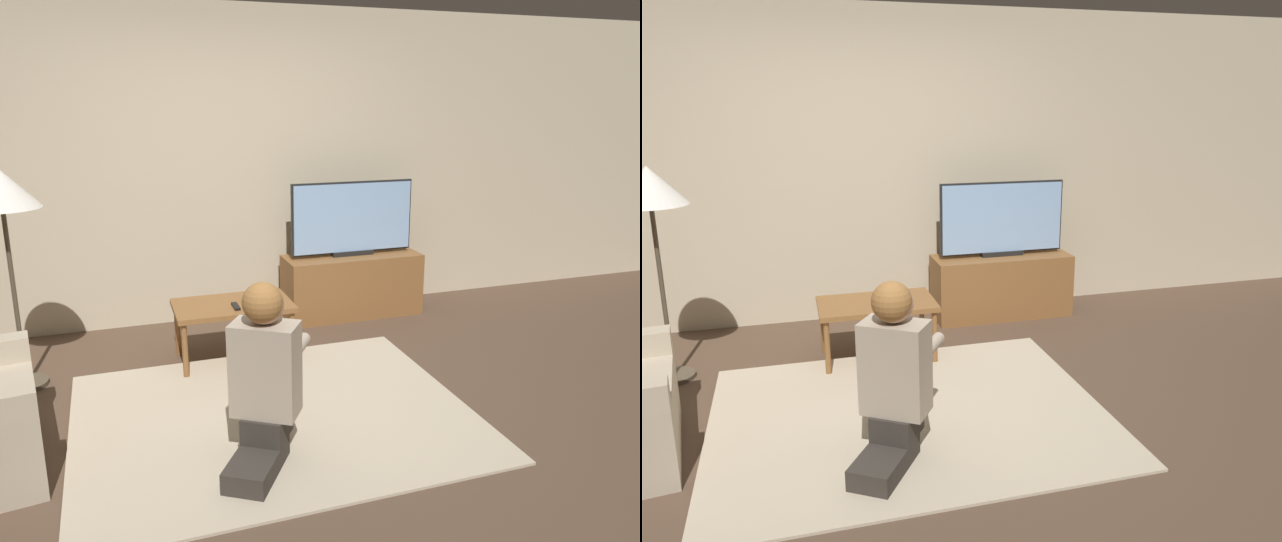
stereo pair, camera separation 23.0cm
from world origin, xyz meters
TOP-DOWN VIEW (x-y plane):
  - ground_plane at (0.00, 0.00)m, footprint 10.00×10.00m
  - wall_back at (0.00, 1.93)m, footprint 10.00×0.06m
  - rug at (0.00, 0.00)m, footprint 2.33×1.90m
  - tv_stand at (1.14, 1.59)m, footprint 1.20×0.43m
  - tv at (1.14, 1.59)m, footprint 1.09×0.08m
  - coffee_table at (-0.05, 0.93)m, footprint 0.84×0.52m
  - floor_lamp at (-1.46, 0.95)m, footprint 0.47×0.47m
  - person_kneeling at (-0.16, -0.44)m, footprint 0.64×0.80m
  - remote at (-0.05, 0.83)m, footprint 0.04×0.15m

SIDE VIEW (x-z plane):
  - ground_plane at x=0.00m, z-range 0.00..0.00m
  - rug at x=0.00m, z-range 0.00..0.02m
  - tv_stand at x=1.14m, z-range 0.00..0.54m
  - coffee_table at x=-0.05m, z-range 0.17..0.60m
  - remote at x=-0.05m, z-range 0.44..0.45m
  - person_kneeling at x=-0.16m, z-range 0.02..0.99m
  - tv at x=1.14m, z-range 0.55..1.19m
  - floor_lamp at x=-1.46m, z-range 0.53..1.99m
  - wall_back at x=0.00m, z-range 0.00..2.60m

